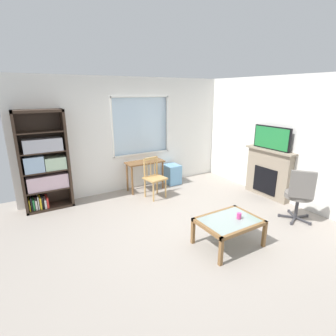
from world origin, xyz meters
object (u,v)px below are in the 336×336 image
sippy_cup (239,216)px  wooden_chair (154,177)px  desk_under_window (145,167)px  tv (272,138)px  bookshelf (44,164)px  plastic_drawer_unit (172,174)px  fireplace (268,173)px  coffee_table (229,223)px  office_chair (300,193)px

sippy_cup → wooden_chair: bearing=95.4°
desk_under_window → tv: size_ratio=1.02×
bookshelf → plastic_drawer_unit: bookshelf is taller
plastic_drawer_unit → sippy_cup: sippy_cup is taller
fireplace → coffee_table: fireplace is taller
fireplace → sippy_cup: bearing=-152.0°
desk_under_window → coffee_table: bearing=-89.2°
desk_under_window → plastic_drawer_unit: desk_under_window is taller
wooden_chair → office_chair: size_ratio=0.90×
tv → office_chair: size_ratio=0.89×
plastic_drawer_unit → office_chair: size_ratio=0.49×
desk_under_window → office_chair: size_ratio=0.90×
coffee_table → fireplace: bearing=25.3°
fireplace → tv: bearing=-180.0°
tv → sippy_cup: 2.40m
fireplace → plastic_drawer_unit: bearing=127.0°
sippy_cup → tv: bearing=28.2°
bookshelf → plastic_drawer_unit: (2.94, -0.06, -0.68)m
wooden_chair → sippy_cup: 2.34m
bookshelf → plastic_drawer_unit: size_ratio=4.00×
fireplace → bookshelf: bearing=156.3°
plastic_drawer_unit → sippy_cup: (-0.60, -2.90, 0.23)m
tv → coffee_table: bearing=-154.5°
office_chair → coffee_table: bearing=177.2°
coffee_table → bookshelf: bearing=126.9°
bookshelf → office_chair: 4.85m
wooden_chair → sippy_cup: size_ratio=10.00×
plastic_drawer_unit → sippy_cup: 2.97m
coffee_table → sippy_cup: bearing=-17.4°
fireplace → coffee_table: (-2.14, -1.01, -0.18)m
desk_under_window → office_chair: 3.32m
desk_under_window → wooden_chair: size_ratio=1.01×
office_chair → sippy_cup: office_chair is taller
bookshelf → wooden_chair: (2.11, -0.62, -0.46)m
office_chair → coffee_table: 1.64m
desk_under_window → tv: (2.16, -1.79, 0.76)m
fireplace → sippy_cup: (-1.99, -1.06, -0.07)m
fireplace → desk_under_window: bearing=140.7°
coffee_table → tv: bearing=25.5°
bookshelf → wooden_chair: size_ratio=2.20×
fireplace → sippy_cup: fireplace is taller
plastic_drawer_unit → fireplace: size_ratio=0.42×
plastic_drawer_unit → tv: size_ratio=0.56×
tv → coffee_table: 2.55m
desk_under_window → sippy_cup: bearing=-86.2°
bookshelf → tv: bearing=-23.7°
bookshelf → fireplace: bearing=-23.7°
tv → coffee_table: (-2.13, -1.01, -0.97)m
bookshelf → desk_under_window: size_ratio=2.19×
bookshelf → wooden_chair: bearing=-16.4°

